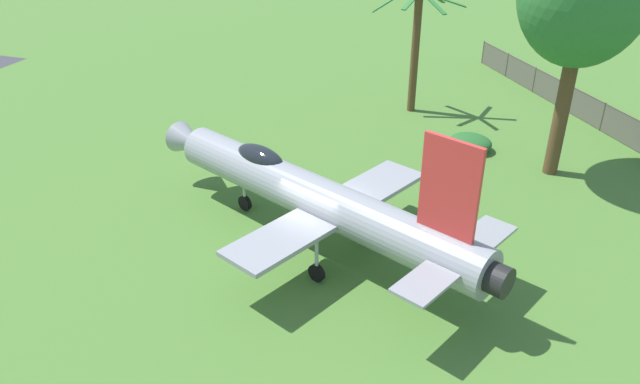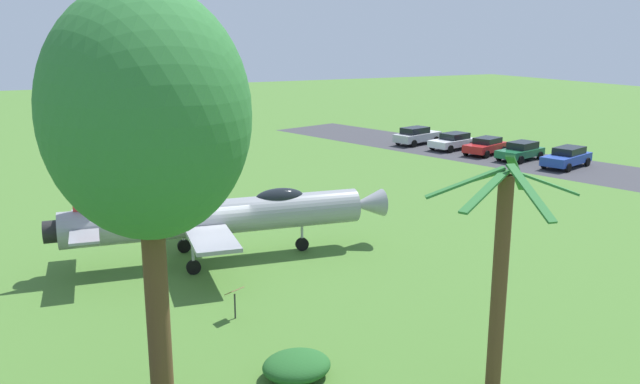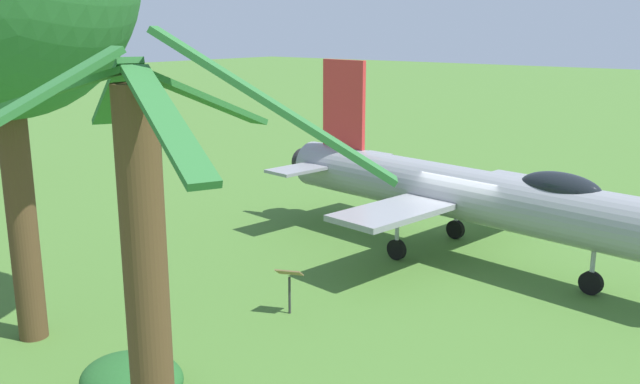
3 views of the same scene
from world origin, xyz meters
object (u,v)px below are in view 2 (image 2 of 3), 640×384
at_px(parked_car_blue, 567,157).
at_px(display_jet, 225,215).
at_px(shade_tree, 146,115).
at_px(parked_car_green, 521,151).
at_px(parked_car_red, 486,146).
at_px(parked_car_silver, 417,135).
at_px(shrub_near_fence, 297,366).
at_px(palm_tree, 500,271).
at_px(parked_car_white, 453,141).
at_px(info_plaque, 235,295).

bearing_deg(parked_car_blue, display_jet, -1.91).
bearing_deg(shade_tree, parked_car_green, -55.64).
bearing_deg(display_jet, parked_car_blue, 23.36).
bearing_deg(parked_car_red, parked_car_blue, 85.95).
relative_size(parked_car_blue, parked_car_silver, 1.01).
relative_size(parked_car_red, parked_car_silver, 0.90).
xyz_separation_m(parked_car_red, parked_car_silver, (6.75, 2.13, 0.07)).
bearing_deg(parked_car_blue, parked_car_red, -91.81).
bearing_deg(shrub_near_fence, palm_tree, -122.43).
xyz_separation_m(parked_car_white, parked_car_silver, (3.60, 1.23, 0.07)).
bearing_deg(display_jet, shrub_near_fence, -90.34).
relative_size(shrub_near_fence, parked_car_red, 0.45).
relative_size(display_jet, palm_tree, 2.24).
height_order(parked_car_blue, parked_car_red, parked_car_blue).
distance_m(shrub_near_fence, parked_car_white, 40.07).
distance_m(info_plaque, parked_car_silver, 38.65).
height_order(shrub_near_fence, parked_car_silver, parked_car_silver).
relative_size(display_jet, shrub_near_fence, 7.36).
xyz_separation_m(shrub_near_fence, parked_car_silver, (32.69, -26.33, 0.43)).
distance_m(palm_tree, parked_car_green, 35.85).
relative_size(display_jet, parked_car_white, 3.26).
bearing_deg(parked_car_white, parked_car_red, 92.22).
relative_size(palm_tree, info_plaque, 5.78).
distance_m(shrub_near_fence, parked_car_silver, 41.97).
height_order(info_plaque, parked_car_green, parked_car_green).
relative_size(palm_tree, parked_car_blue, 1.32).
bearing_deg(parked_car_white, parked_car_green, 92.48).
relative_size(palm_tree, parked_car_green, 1.46).
xyz_separation_m(display_jet, palm_tree, (-13.71, -3.25, 1.49)).
height_order(display_jet, parked_car_red, display_jet).
relative_size(display_jet, parked_car_red, 3.32).
xyz_separation_m(palm_tree, parked_car_white, (32.05, -22.90, -2.75)).
height_order(shrub_near_fence, parked_car_green, parked_car_green).
bearing_deg(parked_car_white, info_plaque, 27.56).
height_order(palm_tree, shrub_near_fence, palm_tree).
bearing_deg(parked_car_red, palm_tree, 30.16).
bearing_deg(parked_car_silver, parked_car_white, -87.12).
bearing_deg(parked_car_red, parked_car_silver, -92.83).
relative_size(info_plaque, parked_car_red, 0.26).
xyz_separation_m(display_jet, parked_car_blue, (8.44, -29.02, -1.22)).
height_order(display_jet, shrub_near_fence, display_jet).
height_order(shade_tree, parked_car_white, shade_tree).
height_order(parked_car_green, parked_car_white, parked_car_green).
distance_m(display_jet, shrub_near_fence, 10.97).
bearing_deg(shade_tree, palm_tree, -110.49).
xyz_separation_m(info_plaque, parked_car_silver, (28.04, -26.60, -0.06)).
bearing_deg(display_jet, info_plaque, -98.23).
distance_m(shade_tree, parked_car_white, 43.21).
height_order(shade_tree, parked_car_blue, shade_tree).
xyz_separation_m(parked_car_blue, parked_car_white, (9.90, 2.87, -0.04)).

